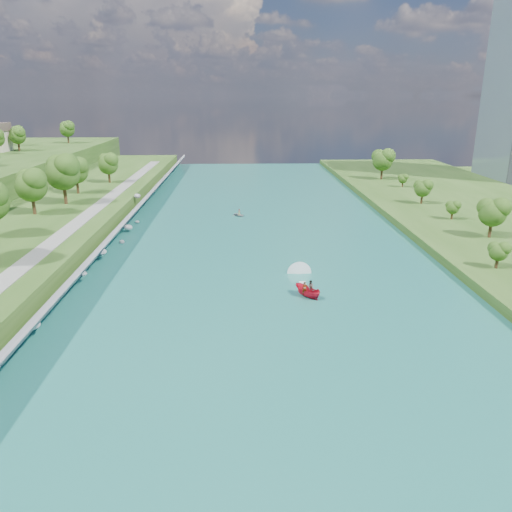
{
  "coord_description": "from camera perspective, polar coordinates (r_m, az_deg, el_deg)",
  "views": [
    {
      "loc": [
        -3.64,
        -53.8,
        25.01
      ],
      "look_at": [
        -1.32,
        16.17,
        2.5
      ],
      "focal_mm": 35.0,
      "sensor_mm": 36.0,
      "label": 1
    }
  ],
  "objects": [
    {
      "name": "trees_ridge",
      "position": [
        169.58,
        -25.64,
        12.13
      ],
      "size": [
        18.83,
        66.94,
        9.09
      ],
      "color": "#1E4412",
      "rests_on": "ridge_west"
    },
    {
      "name": "river_water",
      "position": [
        77.99,
        0.88,
        -0.84
      ],
      "size": [
        55.0,
        240.0,
        0.1
      ],
      "primitive_type": "cube",
      "color": "#175A4A",
      "rests_on": "ground"
    },
    {
      "name": "raft",
      "position": [
        108.73,
        -1.93,
        4.77
      ],
      "size": [
        3.65,
        3.78,
        1.54
      ],
      "rotation": [
        0.0,
        0.0,
        0.68
      ],
      "color": "gray",
      "rests_on": "river_water"
    },
    {
      "name": "motorboat",
      "position": [
        66.55,
        5.73,
        -3.6
      ],
      "size": [
        3.8,
        18.91,
        2.18
      ],
      "rotation": [
        0.0,
        0.0,
        3.81
      ],
      "color": "red",
      "rests_on": "river_water"
    },
    {
      "name": "ground",
      "position": [
        59.44,
        1.8,
        -7.07
      ],
      "size": [
        260.0,
        260.0,
        0.0
      ],
      "primitive_type": "plane",
      "color": "#2D5119",
      "rests_on": "ground"
    },
    {
      "name": "riprap_bank",
      "position": [
        79.78,
        -17.97,
        0.01
      ],
      "size": [
        4.05,
        236.0,
        4.35
      ],
      "color": "slate",
      "rests_on": "ground"
    },
    {
      "name": "riverside_path",
      "position": [
        82.09,
        -22.41,
        1.3
      ],
      "size": [
        3.0,
        200.0,
        0.1
      ],
      "primitive_type": "cube",
      "color": "gray",
      "rests_on": "berm_west"
    },
    {
      "name": "trees_east",
      "position": [
        88.68,
        25.37,
        3.9
      ],
      "size": [
        11.19,
        138.45,
        11.59
      ],
      "color": "#1E4412",
      "rests_on": "berm_east"
    }
  ]
}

